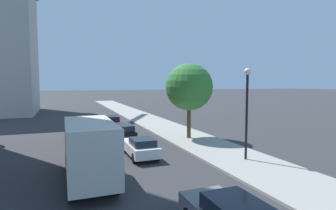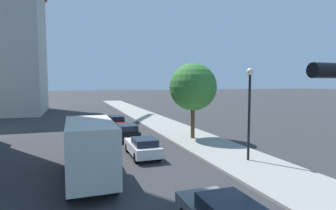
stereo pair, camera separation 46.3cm
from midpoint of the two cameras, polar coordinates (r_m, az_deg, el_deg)
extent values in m
cube|color=#9E9B93|center=(21.59, 10.99, -9.02)|extent=(4.72, 120.00, 0.15)
cube|color=#B2AFA8|center=(54.17, -31.11, 11.32)|extent=(12.58, 15.37, 24.16)
cube|color=red|center=(49.81, -28.01, 17.07)|extent=(0.90, 0.90, 32.67)
cylinder|color=black|center=(18.40, 17.18, -2.52)|extent=(0.16, 0.16, 5.53)
sphere|color=silver|center=(18.28, 17.40, 6.67)|extent=(0.44, 0.44, 0.44)
cylinder|color=brown|center=(24.97, 5.68, -3.39)|extent=(0.36, 0.36, 3.03)
sphere|color=#387F33|center=(24.73, 5.74, 3.77)|extent=(4.26, 4.26, 4.26)
cube|color=silver|center=(19.50, -4.70, -8.79)|extent=(1.76, 4.33, 0.66)
cube|color=#19212D|center=(18.73, -4.17, -7.61)|extent=(1.48, 1.86, 0.45)
cylinder|color=black|center=(20.79, -7.81, -8.77)|extent=(0.22, 0.67, 0.67)
cylinder|color=black|center=(21.14, -3.66, -8.51)|extent=(0.22, 0.67, 0.67)
cylinder|color=black|center=(18.01, -5.92, -10.85)|extent=(0.22, 0.67, 0.67)
cylinder|color=black|center=(18.41, -1.15, -10.48)|extent=(0.22, 0.67, 0.67)
cube|color=red|center=(31.20, -10.33, -3.80)|extent=(1.75, 4.09, 0.68)
cube|color=#19212D|center=(30.90, -10.28, -2.72)|extent=(1.47, 2.09, 0.55)
cylinder|color=black|center=(32.50, -12.05, -4.01)|extent=(0.22, 0.65, 0.65)
cylinder|color=black|center=(32.72, -9.36, -3.91)|extent=(0.22, 0.65, 0.65)
cylinder|color=black|center=(29.77, -11.37, -4.78)|extent=(0.22, 0.65, 0.65)
cylinder|color=black|center=(30.02, -8.44, -4.66)|extent=(0.22, 0.65, 0.65)
cube|color=#B7B7BC|center=(25.70, -16.84, -5.63)|extent=(1.91, 4.26, 0.69)
cube|color=#19212D|center=(24.87, -16.80, -4.63)|extent=(1.60, 2.19, 0.45)
cylinder|color=black|center=(27.16, -18.74, -5.76)|extent=(0.22, 0.72, 0.72)
cylinder|color=black|center=(27.22, -15.18, -5.66)|extent=(0.22, 0.72, 0.72)
cylinder|color=black|center=(24.31, -18.67, -6.96)|extent=(0.22, 0.72, 0.72)
cylinder|color=black|center=(24.38, -14.69, -6.84)|extent=(0.22, 0.72, 0.72)
cylinder|color=black|center=(11.39, 12.73, -20.47)|extent=(0.22, 0.64, 0.64)
cube|color=black|center=(25.68, -8.34, -5.60)|extent=(1.86, 4.59, 0.59)
cube|color=#19212D|center=(24.67, -7.94, -4.68)|extent=(1.56, 2.11, 0.54)
cylinder|color=black|center=(27.10, -10.67, -5.62)|extent=(0.22, 0.72, 0.72)
cylinder|color=black|center=(27.39, -7.27, -5.47)|extent=(0.22, 0.72, 0.72)
cylinder|color=black|center=(24.07, -9.55, -6.89)|extent=(0.22, 0.72, 0.72)
cylinder|color=black|center=(24.39, -5.74, -6.70)|extent=(0.22, 0.72, 0.72)
cube|color=#B21E1E|center=(18.09, -15.87, -7.05)|extent=(2.24, 2.15, 1.95)
cube|color=silver|center=(14.19, -14.94, -8.72)|extent=(2.24, 5.39, 2.68)
cylinder|color=black|center=(18.30, -18.93, -10.44)|extent=(0.30, 0.91, 0.91)
cylinder|color=black|center=(18.41, -12.68, -10.21)|extent=(0.30, 0.91, 0.91)
cylinder|color=black|center=(13.28, -18.77, -16.24)|extent=(0.30, 0.91, 0.91)
cylinder|color=black|center=(13.42, -9.98, -15.83)|extent=(0.30, 0.91, 0.91)
camera|label=1|loc=(0.23, -89.07, 0.07)|focal=29.34mm
camera|label=2|loc=(0.23, 90.93, -0.07)|focal=29.34mm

